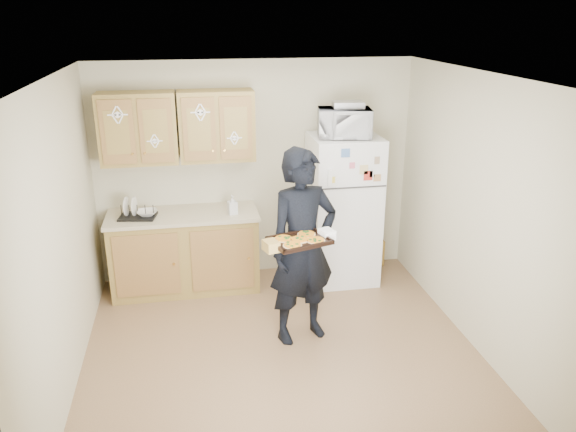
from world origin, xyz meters
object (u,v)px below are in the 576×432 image
(microwave, at_px, (344,123))
(dish_rack, at_px, (137,211))
(refrigerator, at_px, (343,210))
(baking_tray, at_px, (300,241))
(person, at_px, (303,247))

(microwave, bearing_deg, dish_rack, -172.40)
(refrigerator, bearing_deg, microwave, -122.89)
(microwave, bearing_deg, baking_tray, -109.29)
(person, relative_size, baking_tray, 3.83)
(person, distance_m, dish_rack, 1.96)
(refrigerator, height_order, microwave, microwave)
(microwave, distance_m, dish_rack, 2.41)
(person, bearing_deg, dish_rack, 125.26)
(person, bearing_deg, refrigerator, 41.46)
(refrigerator, height_order, baking_tray, refrigerator)
(refrigerator, distance_m, dish_rack, 2.27)
(microwave, bearing_deg, person, -111.80)
(baking_tray, distance_m, dish_rack, 2.09)
(refrigerator, bearing_deg, baking_tray, -118.67)
(person, relative_size, dish_rack, 4.93)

